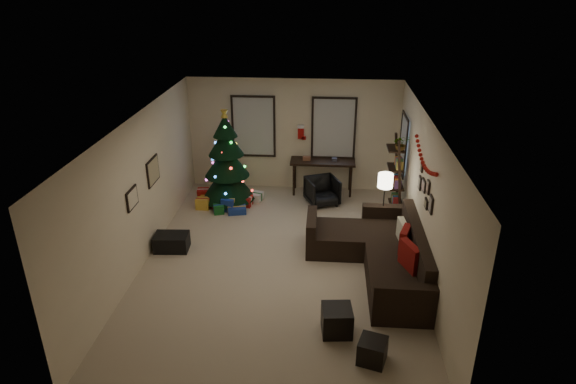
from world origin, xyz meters
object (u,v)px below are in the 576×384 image
object	(u,v)px
christmas_tree	(227,164)
desk	(323,164)
sofa	(380,254)
desk_chair	(322,191)
bookshelf	(397,180)

from	to	relation	value
christmas_tree	desk	bearing A→B (deg)	18.68
sofa	desk_chair	distance (m)	2.86
desk_chair	desk	bearing A→B (deg)	68.66
desk_chair	christmas_tree	bearing A→B (deg)	159.53
sofa	desk	world-z (taller)	sofa
christmas_tree	sofa	bearing A→B (deg)	-38.34
christmas_tree	desk	world-z (taller)	christmas_tree
christmas_tree	sofa	xyz separation A→B (m)	(3.25, -2.57, -0.65)
christmas_tree	sofa	world-z (taller)	christmas_tree
sofa	desk	size ratio (longest dim) A/B	1.93
christmas_tree	sofa	size ratio (longest dim) A/B	0.77
desk	bookshelf	xyz separation A→B (m)	(1.58, -1.29, 0.18)
bookshelf	desk	bearing A→B (deg)	140.71
desk	christmas_tree	bearing A→B (deg)	-161.32
sofa	bookshelf	world-z (taller)	bookshelf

